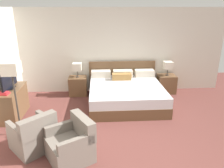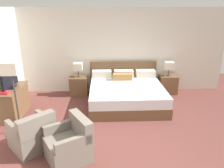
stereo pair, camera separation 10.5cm
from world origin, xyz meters
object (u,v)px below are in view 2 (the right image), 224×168
object	(u,v)px
tv	(10,78)
floor_lamp	(12,75)
table_lamp_left	(78,67)
book_blue_cover	(4,92)
book_red_cover	(5,93)
table_lamp_right	(169,66)
armchair_companion	(70,144)
armchair_by_window	(33,135)
dresser	(13,101)
nightstand_left	(79,86)
nightstand_right	(168,84)
bed	(126,93)

from	to	relation	value
tv	floor_lamp	world-z (taller)	floor_lamp
table_lamp_left	book_blue_cover	distance (m)	2.23
tv	book_blue_cover	size ratio (longest dim) A/B	4.46
book_red_cover	floor_lamp	bearing A→B (deg)	-48.62
floor_lamp	book_red_cover	bearing A→B (deg)	131.38
book_red_cover	floor_lamp	distance (m)	0.84
tv	floor_lamp	distance (m)	1.01
table_lamp_right	armchair_companion	bearing A→B (deg)	-130.75
table_lamp_right	armchair_by_window	distance (m)	4.31
dresser	armchair_by_window	xyz separation A→B (m)	(0.86, -1.36, -0.09)
nightstand_left	armchair_companion	xyz separation A→B (m)	(0.13, -3.01, 0.01)
nightstand_right	nightstand_left	bearing A→B (deg)	180.00
nightstand_left	floor_lamp	world-z (taller)	floor_lamp
book_blue_cover	nightstand_left	bearing A→B (deg)	48.83
table_lamp_right	nightstand_left	bearing A→B (deg)	-179.97
bed	nightstand_left	xyz separation A→B (m)	(-1.36, 0.70, -0.01)
bed	armchair_by_window	xyz separation A→B (m)	(-1.96, -1.98, -0.01)
bed	book_red_cover	world-z (taller)	bed
table_lamp_left	armchair_companion	size ratio (longest dim) A/B	0.45
book_red_cover	armchair_by_window	distance (m)	1.39
nightstand_right	book_blue_cover	world-z (taller)	book_blue_cover
nightstand_left	table_lamp_right	size ratio (longest dim) A/B	1.31
dresser	book_red_cover	size ratio (longest dim) A/B	5.57
table_lamp_left	armchair_companion	distance (m)	3.07
tv	book_red_cover	xyz separation A→B (m)	(0.01, -0.38, -0.23)
bed	floor_lamp	size ratio (longest dim) A/B	1.31
tv	nightstand_right	bearing A→B (deg)	17.29
dresser	armchair_companion	xyz separation A→B (m)	(1.59, -1.69, -0.09)
dresser	table_lamp_right	bearing A→B (deg)	17.53
tv	floor_lamp	size ratio (longest dim) A/B	0.55
table_lamp_right	book_blue_cover	bearing A→B (deg)	-158.17
bed	floor_lamp	distance (m)	2.97
armchair_by_window	floor_lamp	size ratio (longest dim) A/B	0.62
armchair_companion	table_lamp_right	bearing A→B (deg)	49.25
table_lamp_right	armchair_by_window	bearing A→B (deg)	-141.07
book_red_cover	table_lamp_right	bearing A→B (deg)	21.92
dresser	book_blue_cover	size ratio (longest dim) A/B	5.66
nightstand_left	table_lamp_right	distance (m)	2.79
table_lamp_right	book_red_cover	xyz separation A→B (m)	(-4.17, -1.68, -0.13)
bed	floor_lamp	bearing A→B (deg)	-148.71
bed	book_red_cover	size ratio (longest dim) A/B	10.47
armchair_companion	nightstand_left	bearing A→B (deg)	92.49
nightstand_right	table_lamp_right	size ratio (longest dim) A/B	1.31
bed	table_lamp_right	size ratio (longest dim) A/B	4.78
armchair_companion	book_red_cover	bearing A→B (deg)	139.87
bed	tv	bearing A→B (deg)	-167.98
table_lamp_left	armchair_companion	bearing A→B (deg)	-87.51
book_blue_cover	bed	bearing A→B (deg)	19.03
tv	floor_lamp	xyz separation A→B (m)	(0.43, -0.85, 0.33)
table_lamp_right	book_red_cover	bearing A→B (deg)	-158.08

